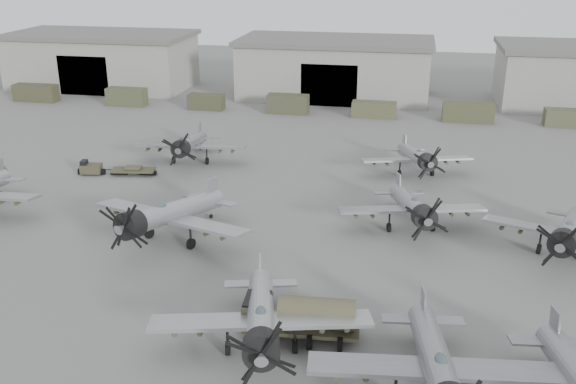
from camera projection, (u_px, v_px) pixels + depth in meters
name	position (u px, v px, depth m)	size (l,w,h in m)	color
ground	(216.00, 299.00, 42.10)	(220.00, 220.00, 0.00)	#5F5F5D
hangar_left	(103.00, 60.00, 104.06)	(29.00, 14.80, 8.70)	#9B9A91
hangar_center	(335.00, 68.00, 97.27)	(29.00, 14.80, 8.70)	#9B9A91
support_truck_0	(36.00, 93.00, 95.15)	(6.53, 2.20, 2.49)	#3B3B26
support_truck_1	(127.00, 97.00, 92.56)	(5.68, 2.20, 2.52)	#41462D
support_truck_2	(206.00, 102.00, 90.50)	(5.04, 2.20, 2.12)	#393B26
support_truck_3	(288.00, 104.00, 88.31)	(5.67, 2.20, 2.57)	#3C3F29
support_truck_4	(374.00, 110.00, 86.28)	(5.93, 2.20, 2.09)	#494B31
support_truck_5	(468.00, 112.00, 84.01)	(6.62, 2.20, 2.48)	#41432C
support_truck_6	(567.00, 118.00, 81.88)	(5.50, 2.20, 2.20)	#474A31
aircraft_near_1	(261.00, 319.00, 35.60)	(12.71, 11.44, 5.06)	#9EA1A6
aircraft_mid_1	(167.00, 215.00, 49.04)	(13.47, 12.13, 5.39)	#979AA0
aircraft_mid_2	(413.00, 207.00, 51.25)	(11.96, 10.77, 4.76)	#909298
aircraft_mid_3	(569.00, 232.00, 46.57)	(12.30, 11.09, 4.95)	gray
aircraft_far_0	(189.00, 144.00, 67.31)	(12.03, 10.82, 4.78)	gray
aircraft_far_1	(417.00, 157.00, 63.72)	(11.17, 10.05, 4.46)	#9FA2A8
aircraft_extra_154	(437.00, 367.00, 31.48)	(12.97, 11.67, 5.16)	gray
fuel_tanker	(300.00, 315.00, 37.51)	(6.93, 3.43, 2.62)	#4A4730
tug_trailer	(107.00, 169.00, 64.78)	(7.58, 2.54, 1.50)	#3C3927
ground_crew	(6.00, 174.00, 62.78)	(0.59, 0.38, 1.61)	#3E452D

